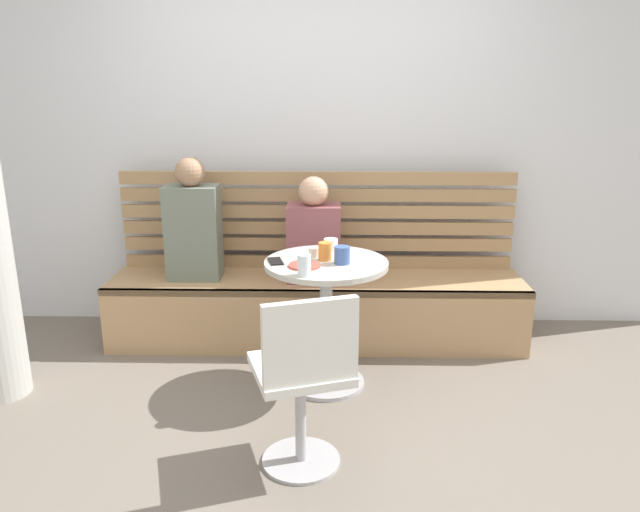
# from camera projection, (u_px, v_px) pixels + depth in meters

# --- Properties ---
(ground) EXTENTS (8.00, 8.00, 0.00)m
(ground) POSITION_uv_depth(u_px,v_px,m) (310.00, 442.00, 2.94)
(ground) COLOR #70665B
(back_wall) EXTENTS (5.20, 0.10, 2.90)m
(back_wall) POSITION_uv_depth(u_px,v_px,m) (318.00, 117.00, 4.11)
(back_wall) COLOR silver
(back_wall) RESTS_ON ground
(booth_bench) EXTENTS (2.70, 0.52, 0.44)m
(booth_bench) POSITION_uv_depth(u_px,v_px,m) (316.00, 310.00, 4.03)
(booth_bench) COLOR tan
(booth_bench) RESTS_ON ground
(booth_backrest) EXTENTS (2.65, 0.04, 0.67)m
(booth_backrest) POSITION_uv_depth(u_px,v_px,m) (317.00, 220.00, 4.10)
(booth_backrest) COLOR #A68157
(booth_backrest) RESTS_ON booth_bench
(cafe_table) EXTENTS (0.68, 0.68, 0.74)m
(cafe_table) POSITION_uv_depth(u_px,v_px,m) (326.00, 299.00, 3.36)
(cafe_table) COLOR #ADADB2
(cafe_table) RESTS_ON ground
(white_chair) EXTENTS (0.50, 0.50, 0.85)m
(white_chair) POSITION_uv_depth(u_px,v_px,m) (304.00, 376.00, 2.60)
(white_chair) COLOR #ADADB2
(white_chair) RESTS_ON ground
(person_adult) EXTENTS (0.34, 0.22, 0.79)m
(person_adult) POSITION_uv_depth(u_px,v_px,m) (193.00, 225.00, 3.89)
(person_adult) COLOR slate
(person_adult) RESTS_ON booth_bench
(person_child_left) EXTENTS (0.34, 0.22, 0.68)m
(person_child_left) POSITION_uv_depth(u_px,v_px,m) (314.00, 235.00, 3.86)
(person_child_left) COLOR brown
(person_child_left) RESTS_ON booth_bench
(cup_tumbler_orange) EXTENTS (0.07, 0.07, 0.10)m
(cup_tumbler_orange) POSITION_uv_depth(u_px,v_px,m) (325.00, 251.00, 3.31)
(cup_tumbler_orange) COLOR orange
(cup_tumbler_orange) RESTS_ON cafe_table
(cup_water_clear) EXTENTS (0.07, 0.07, 0.11)m
(cup_water_clear) POSITION_uv_depth(u_px,v_px,m) (304.00, 265.00, 3.04)
(cup_water_clear) COLOR white
(cup_water_clear) RESTS_ON cafe_table
(cup_mug_blue) EXTENTS (0.08, 0.08, 0.09)m
(cup_mug_blue) POSITION_uv_depth(u_px,v_px,m) (342.00, 255.00, 3.25)
(cup_mug_blue) COLOR #3D5B9E
(cup_mug_blue) RESTS_ON cafe_table
(cup_ceramic_white) EXTENTS (0.08, 0.08, 0.07)m
(cup_ceramic_white) POSITION_uv_depth(u_px,v_px,m) (331.00, 245.00, 3.50)
(cup_ceramic_white) COLOR white
(cup_ceramic_white) RESTS_ON cafe_table
(cup_espresso_small) EXTENTS (0.06, 0.06, 0.05)m
(cup_espresso_small) POSITION_uv_depth(u_px,v_px,m) (313.00, 252.00, 3.37)
(cup_espresso_small) COLOR silver
(cup_espresso_small) RESTS_ON cafe_table
(plate_small) EXTENTS (0.17, 0.17, 0.01)m
(plate_small) POSITION_uv_depth(u_px,v_px,m) (305.00, 265.00, 3.21)
(plate_small) COLOR #DB4C42
(plate_small) RESTS_ON cafe_table
(phone_on_table) EXTENTS (0.10, 0.15, 0.01)m
(phone_on_table) POSITION_uv_depth(u_px,v_px,m) (276.00, 261.00, 3.29)
(phone_on_table) COLOR black
(phone_on_table) RESTS_ON cafe_table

